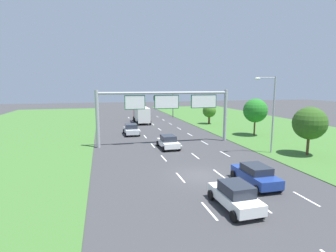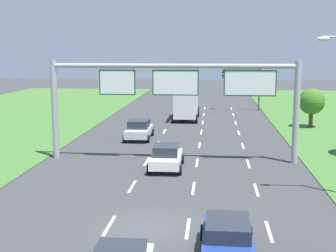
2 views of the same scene
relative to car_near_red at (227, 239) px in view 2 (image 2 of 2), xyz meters
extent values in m
plane|color=#38383A|center=(-3.36, 2.88, -0.79)|extent=(200.00, 200.00, 0.00)
cube|color=white|center=(-5.11, 2.88, -0.79)|extent=(0.14, 2.40, 0.01)
cube|color=white|center=(-5.11, 8.88, -0.79)|extent=(0.14, 2.40, 0.01)
cube|color=white|center=(-5.11, 14.88, -0.79)|extent=(0.14, 2.40, 0.01)
cube|color=white|center=(-5.11, 20.88, -0.79)|extent=(0.14, 2.40, 0.01)
cube|color=white|center=(-5.11, 26.88, -0.79)|extent=(0.14, 2.40, 0.01)
cube|color=white|center=(-5.11, 32.88, -0.79)|extent=(0.14, 2.40, 0.01)
cube|color=white|center=(-5.11, 38.88, -0.79)|extent=(0.14, 2.40, 0.01)
cube|color=white|center=(-5.11, 44.88, -0.79)|extent=(0.14, 2.40, 0.01)
cube|color=white|center=(-1.61, 2.88, -0.79)|extent=(0.14, 2.40, 0.01)
cube|color=white|center=(-1.61, 8.88, -0.79)|extent=(0.14, 2.40, 0.01)
cube|color=white|center=(-1.61, 14.88, -0.79)|extent=(0.14, 2.40, 0.01)
cube|color=white|center=(-1.61, 20.88, -0.79)|extent=(0.14, 2.40, 0.01)
cube|color=white|center=(-1.61, 26.88, -0.79)|extent=(0.14, 2.40, 0.01)
cube|color=white|center=(-1.61, 32.88, -0.79)|extent=(0.14, 2.40, 0.01)
cube|color=white|center=(-1.61, 38.88, -0.79)|extent=(0.14, 2.40, 0.01)
cube|color=white|center=(-1.61, 44.88, -0.79)|extent=(0.14, 2.40, 0.01)
cube|color=white|center=(1.89, 2.88, -0.79)|extent=(0.14, 2.40, 0.01)
cube|color=white|center=(1.89, 8.88, -0.79)|extent=(0.14, 2.40, 0.01)
cube|color=white|center=(1.89, 14.88, -0.79)|extent=(0.14, 2.40, 0.01)
cube|color=white|center=(1.89, 20.88, -0.79)|extent=(0.14, 2.40, 0.01)
cube|color=white|center=(1.89, 26.88, -0.79)|extent=(0.14, 2.40, 0.01)
cube|color=white|center=(1.89, 32.88, -0.79)|extent=(0.14, 2.40, 0.01)
cube|color=white|center=(1.89, 38.88, -0.79)|extent=(0.14, 2.40, 0.01)
cube|color=white|center=(1.89, 44.88, -0.79)|extent=(0.14, 2.40, 0.01)
cube|color=navy|center=(0.00, 0.02, -0.13)|extent=(1.87, 4.46, 0.68)
cube|color=#232833|center=(0.00, -0.07, 0.48)|extent=(1.63, 2.17, 0.54)
cylinder|color=black|center=(-0.93, 1.70, -0.47)|extent=(0.22, 0.64, 0.64)
cylinder|color=black|center=(0.95, 1.69, -0.47)|extent=(0.22, 0.64, 0.64)
cube|color=silver|center=(-6.94, 23.00, -0.14)|extent=(1.99, 4.34, 0.66)
cube|color=#232833|center=(-6.94, 23.02, 0.53)|extent=(1.76, 2.07, 0.68)
cylinder|color=black|center=(-7.95, 24.60, -0.47)|extent=(0.23, 0.64, 0.64)
cylinder|color=black|center=(-5.97, 24.62, -0.47)|extent=(0.23, 0.64, 0.64)
cylinder|color=black|center=(-7.92, 21.38, -0.47)|extent=(0.23, 0.64, 0.64)
cylinder|color=black|center=(-5.93, 21.41, -0.47)|extent=(0.23, 0.64, 0.64)
cube|color=white|center=(-3.57, 13.06, -0.17)|extent=(1.96, 4.06, 0.61)
cube|color=#232833|center=(-3.57, 13.05, 0.46)|extent=(1.62, 2.07, 0.65)
cylinder|color=black|center=(-4.56, 14.51, -0.47)|extent=(0.23, 0.64, 0.64)
cylinder|color=black|center=(-2.62, 14.54, -0.47)|extent=(0.23, 0.64, 0.64)
cylinder|color=black|center=(-4.52, 11.58, -0.47)|extent=(0.23, 0.64, 0.64)
cylinder|color=black|center=(-2.58, 11.61, -0.47)|extent=(0.23, 0.64, 0.64)
cube|color=#B21E19|center=(-3.47, 38.69, 0.76)|extent=(2.21, 2.11, 2.20)
cube|color=silver|center=(-3.49, 34.50, 1.04)|extent=(2.39, 5.98, 2.76)
cylinder|color=black|center=(-4.59, 39.20, -0.34)|extent=(0.28, 0.90, 0.90)
cylinder|color=black|center=(-2.33, 39.18, -0.34)|extent=(0.28, 0.90, 0.90)
cylinder|color=black|center=(-4.69, 36.90, -0.34)|extent=(0.28, 0.90, 0.90)
cylinder|color=black|center=(-2.27, 36.88, -0.34)|extent=(0.28, 0.90, 0.90)
cylinder|color=black|center=(-4.71, 32.12, -0.34)|extent=(0.28, 0.90, 0.90)
cylinder|color=black|center=(-2.29, 32.11, -0.34)|extent=(0.28, 0.90, 0.90)
cylinder|color=#9EA0A5|center=(-11.76, 15.43, 2.71)|extent=(0.44, 0.44, 7.00)
cylinder|color=#9EA0A5|center=(5.04, 15.43, 2.71)|extent=(0.44, 0.44, 7.00)
cylinder|color=#9EA0A5|center=(-3.36, 15.43, 5.81)|extent=(16.80, 0.32, 0.32)
cube|color=#0C5B28|center=(-7.21, 15.43, 4.67)|extent=(2.54, 0.12, 1.76)
cube|color=white|center=(-7.21, 15.37, 4.67)|extent=(2.38, 0.01, 1.60)
cube|color=#0C5B28|center=(-3.16, 15.43, 4.67)|extent=(3.18, 0.12, 1.76)
cube|color=white|center=(-3.16, 15.37, 4.67)|extent=(3.02, 0.01, 1.60)
cube|color=#0C5B28|center=(1.89, 15.43, 4.67)|extent=(3.53, 0.12, 1.76)
cube|color=white|center=(1.89, 15.37, 4.67)|extent=(3.37, 0.01, 1.60)
cylinder|color=#47494F|center=(5.25, 43.10, 2.01)|extent=(0.20, 0.20, 5.60)
cylinder|color=#47494F|center=(3.00, 43.10, 4.46)|extent=(4.50, 0.14, 0.14)
cube|color=black|center=(0.75, 43.10, 3.81)|extent=(0.32, 0.36, 1.10)
sphere|color=red|center=(0.75, 42.90, 4.18)|extent=(0.22, 0.22, 0.22)
sphere|color=orange|center=(0.75, 42.90, 3.81)|extent=(0.22, 0.22, 0.22)
sphere|color=green|center=(0.75, 42.90, 3.44)|extent=(0.22, 0.22, 0.22)
ellipsoid|color=silver|center=(4.88, 7.96, 7.46)|extent=(0.64, 0.32, 0.24)
cylinder|color=#513823|center=(9.12, 30.38, 0.04)|extent=(0.39, 0.39, 1.67)
sphere|color=#376A1F|center=(9.12, 30.38, 1.84)|extent=(2.58, 2.58, 2.58)
camera|label=1|loc=(-11.21, -16.96, 6.74)|focal=28.00mm
camera|label=2|loc=(-0.64, -16.54, 6.97)|focal=50.00mm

